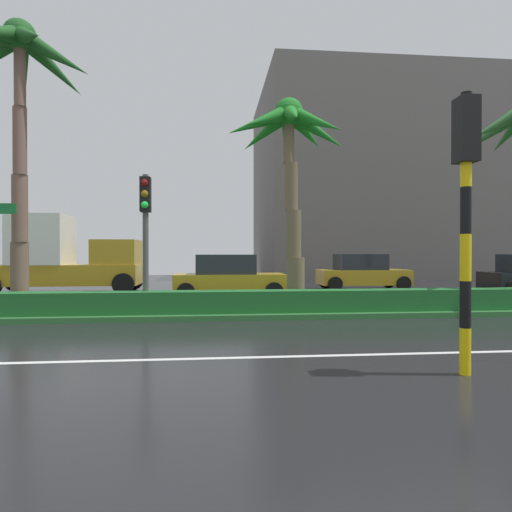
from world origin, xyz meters
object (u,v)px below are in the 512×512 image
object	(u,v)px
palm_tree_centre	(289,142)
traffic_signal_median_right	(145,218)
traffic_signal_foreground	(465,181)
car_in_traffic_third	(362,272)
box_truck_lead	(65,258)
car_in_traffic_second	(228,277)
palm_tree_centre_left	(19,79)

from	to	relation	value
palm_tree_centre	traffic_signal_median_right	world-z (taller)	palm_tree_centre
traffic_signal_foreground	palm_tree_centre	bearing A→B (deg)	-80.20
palm_tree_centre	car_in_traffic_third	distance (m)	9.64
traffic_signal_median_right	palm_tree_centre	bearing A→B (deg)	18.31
car_in_traffic_third	traffic_signal_foreground	bearing A→B (deg)	-103.58
box_truck_lead	car_in_traffic_third	distance (m)	13.84
traffic_signal_foreground	box_truck_lead	world-z (taller)	traffic_signal_foreground
traffic_signal_median_right	box_truck_lead	size ratio (longest dim) A/B	0.59
traffic_signal_foreground	car_in_traffic_second	bearing A→B (deg)	-74.47
car_in_traffic_third	car_in_traffic_second	bearing A→B (deg)	-152.62
palm_tree_centre_left	traffic_signal_foreground	distance (m)	12.40
traffic_signal_median_right	traffic_signal_foreground	distance (m)	8.31
car_in_traffic_second	traffic_signal_foreground	bearing A→B (deg)	-74.47
palm_tree_centre_left	car_in_traffic_third	world-z (taller)	palm_tree_centre_left
box_truck_lead	car_in_traffic_second	world-z (taller)	box_truck_lead
palm_tree_centre_left	traffic_signal_foreground	bearing A→B (deg)	-37.74
car_in_traffic_third	palm_tree_centre	bearing A→B (deg)	-124.52
box_truck_lead	car_in_traffic_second	distance (m)	7.82
box_truck_lead	car_in_traffic_second	bearing A→B (deg)	-22.81
palm_tree_centre_left	car_in_traffic_second	bearing A→B (deg)	32.81
palm_tree_centre	traffic_signal_foreground	distance (m)	8.07
traffic_signal_median_right	box_truck_lead	xyz separation A→B (m)	(-4.73, 8.03, -1.22)
palm_tree_centre_left	box_truck_lead	world-z (taller)	palm_tree_centre_left
palm_tree_centre_left	box_truck_lead	bearing A→B (deg)	98.10
palm_tree_centre_left	traffic_signal_median_right	xyz separation A→B (m)	(3.73, -1.02, -4.07)
palm_tree_centre	box_truck_lead	distance (m)	11.77
palm_tree_centre_left	traffic_signal_median_right	size ratio (longest dim) A/B	2.21
palm_tree_centre	car_in_traffic_third	xyz separation A→B (m)	(4.84, 7.04, -4.47)
car_in_traffic_second	palm_tree_centre	bearing A→B (deg)	-63.49
palm_tree_centre	palm_tree_centre_left	bearing A→B (deg)	-177.23
traffic_signal_median_right	car_in_traffic_second	distance (m)	5.90
palm_tree_centre_left	palm_tree_centre	world-z (taller)	palm_tree_centre_left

